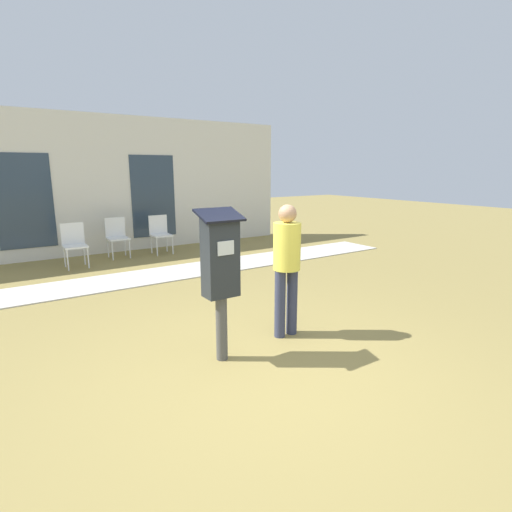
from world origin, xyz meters
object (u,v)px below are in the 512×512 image
Objects in this scene: person_standing at (287,260)px; outdoor_chair_left at (74,241)px; outdoor_chair_middle at (117,234)px; outdoor_chair_right at (160,231)px; parking_meter at (220,266)px.

person_standing is 5.34m from outdoor_chair_left.
outdoor_chair_middle is 0.98m from outdoor_chair_right.
outdoor_chair_right is at bearing 12.73° from outdoor_chair_middle.
person_standing is at bearing -53.37° from outdoor_chair_left.
person_standing is at bearing -89.46° from outdoor_chair_right.
outdoor_chair_left and outdoor_chair_right have the same top height.
parking_meter is at bearing -133.43° from person_standing.
outdoor_chair_left is 1.00× the size of outdoor_chair_right.
outdoor_chair_left is 1.00× the size of outdoor_chair_middle.
outdoor_chair_left is 1.07m from outdoor_chair_middle.
outdoor_chair_middle is (0.97, 0.45, 0.00)m from outdoor_chair_left.
parking_meter reaches higher than outdoor_chair_left.
parking_meter reaches higher than person_standing.
outdoor_chair_right is at bearing 75.81° from parking_meter.
outdoor_chair_middle is at bearing 45.54° from outdoor_chair_left.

